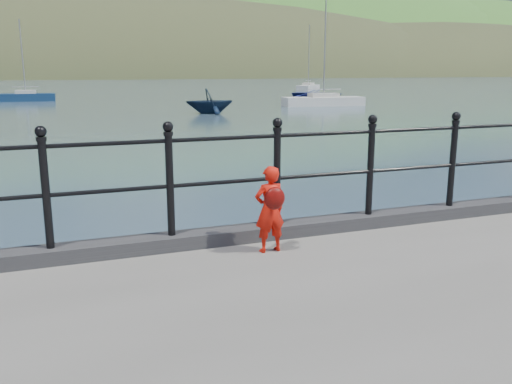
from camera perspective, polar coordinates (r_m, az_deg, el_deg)
name	(u,v)px	position (r m, az deg, el deg)	size (l,w,h in m)	color
ground	(223,320)	(6.50, -3.46, -13.31)	(600.00, 600.00, 0.00)	#2D4251
kerb	(226,236)	(5.97, -3.17, -4.60)	(60.00, 0.30, 0.15)	#28282B
railing	(225,168)	(5.79, -3.26, 2.49)	(18.11, 0.11, 1.20)	black
far_shore	(148,127)	(249.55, -11.30, 6.72)	(830.00, 200.00, 156.00)	#333A21
child	(270,209)	(5.55, 1.48, -1.75)	(0.34, 0.30, 0.90)	red
launch_blue	(317,94)	(52.79, 6.48, 10.18)	(3.47, 4.85, 1.00)	#131A54
launch_navy	(210,101)	(35.99, -4.91, 9.51)	(2.66, 3.08, 1.62)	#0D1C32
sailboat_port	(26,98)	(53.85, -23.04, 9.13)	(5.00, 1.75, 7.34)	navy
sailboat_near	(323,102)	(43.79, 7.10, 9.42)	(6.59, 2.46, 8.82)	silver
sailboat_far	(308,88)	(76.87, 5.52, 10.88)	(5.38, 5.81, 8.92)	silver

